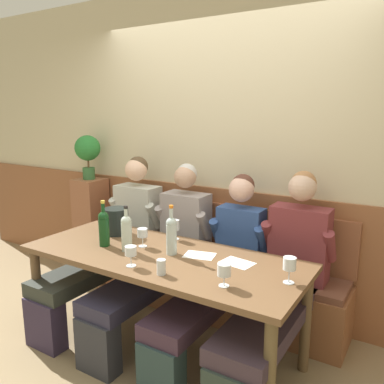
{
  "coord_description": "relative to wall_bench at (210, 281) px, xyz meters",
  "views": [
    {
      "loc": [
        1.55,
        -1.98,
        1.75
      ],
      "look_at": [
        0.05,
        0.44,
        1.15
      ],
      "focal_mm": 36.85,
      "sensor_mm": 36.0,
      "label": 1
    }
  ],
  "objects": [
    {
      "name": "ground_plane",
      "position": [
        0.0,
        -0.83,
        -0.29
      ],
      "size": [
        6.8,
        6.8,
        0.02
      ],
      "primitive_type": "cube",
      "color": "#8D7653",
      "rests_on": "ground"
    },
    {
      "name": "room_wall_back",
      "position": [
        0.0,
        0.26,
        1.12
      ],
      "size": [
        6.8,
        0.08,
        2.8
      ],
      "primitive_type": "cube",
      "color": "beige",
      "rests_on": "ground"
    },
    {
      "name": "wood_wainscot_panel",
      "position": [
        0.0,
        0.21,
        0.25
      ],
      "size": [
        6.8,
        0.03,
        1.07
      ],
      "primitive_type": "cube",
      "color": "brown",
      "rests_on": "ground"
    },
    {
      "name": "wall_bench",
      "position": [
        0.0,
        0.0,
        0.0
      ],
      "size": [
        2.31,
        0.42,
        0.94
      ],
      "color": "brown",
      "rests_on": "ground"
    },
    {
      "name": "dining_table",
      "position": [
        0.0,
        -0.71,
        0.39
      ],
      "size": [
        2.01,
        0.82,
        0.76
      ],
      "color": "brown",
      "rests_on": "ground"
    },
    {
      "name": "person_center_right_seat",
      "position": [
        -0.78,
        -0.36,
        0.36
      ],
      "size": [
        0.52,
        1.28,
        1.32
      ],
      "color": "#2E243B",
      "rests_on": "ground"
    },
    {
      "name": "person_right_seat",
      "position": [
        -0.24,
        -0.36,
        0.34
      ],
      "size": [
        0.5,
        1.29,
        1.3
      ],
      "color": "#2A2C33",
      "rests_on": "ground"
    },
    {
      "name": "person_left_seat",
      "position": [
        0.29,
        -0.39,
        0.32
      ],
      "size": [
        0.47,
        1.28,
        1.25
      ],
      "color": "#243739",
      "rests_on": "ground"
    },
    {
      "name": "person_center_left_seat",
      "position": [
        0.76,
        -0.38,
        0.34
      ],
      "size": [
        0.53,
        1.28,
        1.32
      ],
      "color": "#29362F",
      "rests_on": "ground"
    },
    {
      "name": "ice_bucket",
      "position": [
        -0.58,
        -0.52,
        0.58
      ],
      "size": [
        0.2,
        0.2,
        0.21
      ],
      "primitive_type": "cylinder",
      "color": "black",
      "rests_on": "dining_table"
    },
    {
      "name": "wine_bottle_clear_water",
      "position": [
        -0.25,
        -0.78,
        0.62
      ],
      "size": [
        0.08,
        0.08,
        0.33
      ],
      "color": "#B9CABC",
      "rests_on": "dining_table"
    },
    {
      "name": "wine_bottle_amber_mid",
      "position": [
        -0.47,
        -0.79,
        0.62
      ],
      "size": [
        0.08,
        0.08,
        0.34
      ],
      "color": "#123C18",
      "rests_on": "dining_table"
    },
    {
      "name": "wine_bottle_green_tall",
      "position": [
        0.06,
        -0.67,
        0.62
      ],
      "size": [
        0.07,
        0.07,
        0.35
      ],
      "color": "#B3C5C0",
      "rests_on": "dining_table"
    },
    {
      "name": "wine_glass_center_front",
      "position": [
        -0.21,
        -0.65,
        0.58
      ],
      "size": [
        0.08,
        0.08,
        0.14
      ],
      "color": "silver",
      "rests_on": "dining_table"
    },
    {
      "name": "wine_glass_left_end",
      "position": [
        0.6,
        -0.93,
        0.57
      ],
      "size": [
        0.08,
        0.08,
        0.14
      ],
      "color": "silver",
      "rests_on": "dining_table"
    },
    {
      "name": "wine_glass_mid_left",
      "position": [
        -0.04,
        -0.98,
        0.57
      ],
      "size": [
        0.07,
        0.07,
        0.13
      ],
      "color": "silver",
      "rests_on": "dining_table"
    },
    {
      "name": "wine_glass_mid_right",
      "position": [
        0.9,
        -0.69,
        0.59
      ],
      "size": [
        0.08,
        0.08,
        0.16
      ],
      "color": "silver",
      "rests_on": "dining_table"
    },
    {
      "name": "wine_glass_by_bottle",
      "position": [
        -0.1,
        -0.39,
        0.58
      ],
      "size": [
        0.07,
        0.07,
        0.16
      ],
      "color": "silver",
      "rests_on": "dining_table"
    },
    {
      "name": "water_tumbler_left",
      "position": [
        0.2,
        -0.99,
        0.52
      ],
      "size": [
        0.06,
        0.06,
        0.1
      ],
      "primitive_type": "cylinder",
      "color": "silver",
      "rests_on": "dining_table"
    },
    {
      "name": "tasting_sheet_left_guest",
      "position": [
        0.52,
        -0.58,
        0.48
      ],
      "size": [
        0.23,
        0.18,
        0.0
      ],
      "primitive_type": "cube",
      "rotation": [
        0.0,
        0.0,
        -0.15
      ],
      "color": "white",
      "rests_on": "dining_table"
    },
    {
      "name": "tasting_sheet_right_guest",
      "position": [
        0.24,
        -0.59,
        0.48
      ],
      "size": [
        0.24,
        0.2,
        0.0
      ],
      "primitive_type": "cube",
      "rotation": [
        0.0,
        0.0,
        0.24
      ],
      "color": "white",
      "rests_on": "dining_table"
    },
    {
      "name": "corner_pedestal",
      "position": [
        -1.46,
        0.03,
        0.24
      ],
      "size": [
        0.28,
        0.28,
        1.04
      ],
      "primitive_type": "cube",
      "color": "brown",
      "rests_on": "ground"
    },
    {
      "name": "potted_plant",
      "position": [
        -1.46,
        0.03,
        1.06
      ],
      "size": [
        0.26,
        0.26,
        0.45
      ],
      "color": "#326233",
      "rests_on": "corner_pedestal"
    }
  ]
}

